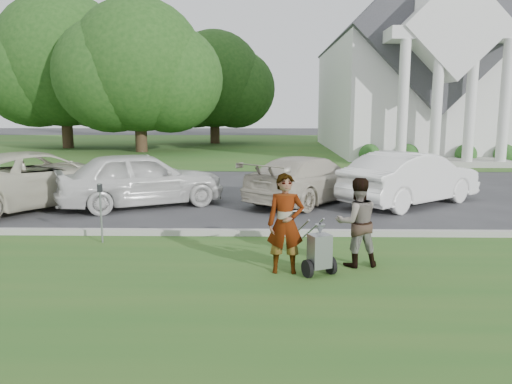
{
  "coord_description": "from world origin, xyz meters",
  "views": [
    {
      "loc": [
        0.06,
        -10.35,
        2.86
      ],
      "look_at": [
        -0.13,
        0.0,
        1.1
      ],
      "focal_mm": 35.0,
      "sensor_mm": 36.0,
      "label": 1
    }
  ],
  "objects_px": {
    "church": "(403,59)",
    "car_c": "(309,179)",
    "tree_left": "(138,72)",
    "tree_far": "(63,66)",
    "person_left": "(285,225)",
    "person_right": "(357,223)",
    "car_a": "(39,179)",
    "striping_cart": "(319,252)",
    "car_d": "(411,178)",
    "parking_meter_near": "(101,206)",
    "tree_back": "(214,84)",
    "car_b": "(141,179)"
  },
  "relations": [
    {
      "from": "car_d",
      "to": "striping_cart",
      "type": "bearing_deg",
      "value": 114.46
    },
    {
      "from": "tree_back",
      "to": "tree_left",
      "type": "bearing_deg",
      "value": -116.57
    },
    {
      "from": "church",
      "to": "tree_back",
      "type": "height_order",
      "value": "church"
    },
    {
      "from": "tree_back",
      "to": "person_left",
      "type": "distance_m",
      "value": 32.49
    },
    {
      "from": "church",
      "to": "car_b",
      "type": "xyz_separation_m",
      "value": [
        -12.56,
        -19.16,
        -5.13
      ]
    },
    {
      "from": "person_left",
      "to": "person_right",
      "type": "relative_size",
      "value": 1.08
    },
    {
      "from": "tree_far",
      "to": "tree_left",
      "type": "bearing_deg",
      "value": -26.56
    },
    {
      "from": "tree_left",
      "to": "person_left",
      "type": "distance_m",
      "value": 25.75
    },
    {
      "from": "person_left",
      "to": "car_b",
      "type": "relative_size",
      "value": 0.36
    },
    {
      "from": "person_right",
      "to": "church",
      "type": "bearing_deg",
      "value": -115.84
    },
    {
      "from": "church",
      "to": "person_right",
      "type": "relative_size",
      "value": 14.9
    },
    {
      "from": "tree_far",
      "to": "person_right",
      "type": "distance_m",
      "value": 31.25
    },
    {
      "from": "tree_far",
      "to": "car_d",
      "type": "xyz_separation_m",
      "value": [
        18.41,
        -20.6,
        -4.9
      ]
    },
    {
      "from": "striping_cart",
      "to": "person_left",
      "type": "height_order",
      "value": "person_left"
    },
    {
      "from": "striping_cart",
      "to": "car_c",
      "type": "xyz_separation_m",
      "value": [
        0.41,
        6.82,
        0.28
      ]
    },
    {
      "from": "tree_back",
      "to": "car_d",
      "type": "height_order",
      "value": "tree_back"
    },
    {
      "from": "church",
      "to": "car_c",
      "type": "height_order",
      "value": "church"
    },
    {
      "from": "car_b",
      "to": "tree_left",
      "type": "bearing_deg",
      "value": -12.54
    },
    {
      "from": "church",
      "to": "car_b",
      "type": "height_order",
      "value": "church"
    },
    {
      "from": "tree_far",
      "to": "car_d",
      "type": "bearing_deg",
      "value": -48.2
    },
    {
      "from": "person_left",
      "to": "car_a",
      "type": "height_order",
      "value": "person_left"
    },
    {
      "from": "church",
      "to": "striping_cart",
      "type": "bearing_deg",
      "value": -107.61
    },
    {
      "from": "person_right",
      "to": "car_c",
      "type": "height_order",
      "value": "person_right"
    },
    {
      "from": "person_right",
      "to": "parking_meter_near",
      "type": "xyz_separation_m",
      "value": [
        -5.13,
        1.48,
        0.01
      ]
    },
    {
      "from": "church",
      "to": "striping_cart",
      "type": "distance_m",
      "value": 27.03
    },
    {
      "from": "striping_cart",
      "to": "church",
      "type": "bearing_deg",
      "value": 47.86
    },
    {
      "from": "car_d",
      "to": "car_a",
      "type": "bearing_deg",
      "value": 54.44
    },
    {
      "from": "church",
      "to": "parking_meter_near",
      "type": "xyz_separation_m",
      "value": [
        -12.41,
        -23.21,
        -5.13
      ]
    },
    {
      "from": "tree_left",
      "to": "church",
      "type": "bearing_deg",
      "value": 3.79
    },
    {
      "from": "striping_cart",
      "to": "tree_left",
      "type": "bearing_deg",
      "value": 85.97
    },
    {
      "from": "car_b",
      "to": "car_d",
      "type": "distance_m",
      "value": 7.97
    },
    {
      "from": "tree_far",
      "to": "person_right",
      "type": "height_order",
      "value": "tree_far"
    },
    {
      "from": "tree_back",
      "to": "car_a",
      "type": "relative_size",
      "value": 1.65
    },
    {
      "from": "tree_left",
      "to": "car_b",
      "type": "distance_m",
      "value": 19.06
    },
    {
      "from": "tree_left",
      "to": "person_right",
      "type": "distance_m",
      "value": 25.85
    },
    {
      "from": "person_right",
      "to": "car_b",
      "type": "relative_size",
      "value": 0.34
    },
    {
      "from": "person_right",
      "to": "car_c",
      "type": "distance_m",
      "value": 6.3
    },
    {
      "from": "striping_cart",
      "to": "car_a",
      "type": "bearing_deg",
      "value": 116.74
    },
    {
      "from": "car_b",
      "to": "car_c",
      "type": "bearing_deg",
      "value": -107.73
    },
    {
      "from": "tree_far",
      "to": "parking_meter_near",
      "type": "distance_m",
      "value": 27.67
    },
    {
      "from": "parking_meter_near",
      "to": "car_c",
      "type": "bearing_deg",
      "value": 45.01
    },
    {
      "from": "car_c",
      "to": "car_d",
      "type": "relative_size",
      "value": 1.02
    },
    {
      "from": "tree_back",
      "to": "person_right",
      "type": "bearing_deg",
      "value": -79.71
    },
    {
      "from": "tree_left",
      "to": "parking_meter_near",
      "type": "relative_size",
      "value": 8.23
    },
    {
      "from": "person_right",
      "to": "car_b",
      "type": "xyz_separation_m",
      "value": [
        -5.28,
        5.53,
        0.0
      ]
    },
    {
      "from": "person_left",
      "to": "car_c",
      "type": "height_order",
      "value": "person_left"
    },
    {
      "from": "church",
      "to": "car_a",
      "type": "relative_size",
      "value": 4.15
    },
    {
      "from": "car_b",
      "to": "car_d",
      "type": "height_order",
      "value": "car_b"
    },
    {
      "from": "tree_left",
      "to": "tree_far",
      "type": "bearing_deg",
      "value": 153.44
    },
    {
      "from": "tree_left",
      "to": "person_left",
      "type": "relative_size",
      "value": 6.11
    }
  ]
}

